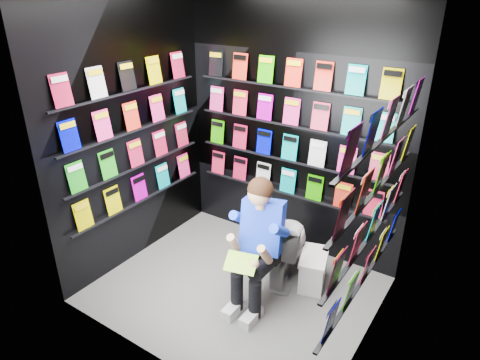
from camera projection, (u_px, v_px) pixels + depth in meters
The scene contains 13 objects.
floor at pixel (236, 289), 4.02m from camera, with size 2.40×2.40×0.00m, color slate.
wall_back at pixel (292, 129), 4.23m from camera, with size 2.40×0.04×2.60m, color black.
wall_front at pixel (147, 211), 2.72m from camera, with size 2.40×0.04×2.60m, color black.
wall_left at pixel (131, 135), 4.08m from camera, with size 0.04×2.00×2.60m, color black.
wall_right at pixel (383, 199), 2.87m from camera, with size 0.04×2.00×2.60m, color black.
comics_back at pixel (291, 130), 4.21m from camera, with size 2.10×0.06×1.37m, color #ED2B85, non-canonical shape.
comics_left at pixel (134, 135), 4.06m from camera, with size 0.06×1.70×1.37m, color #ED2B85, non-canonical shape.
comics_right at pixel (378, 197), 2.88m from camera, with size 0.06×1.70×1.37m, color #ED2B85, non-canonical shape.
toilet at pixel (283, 243), 4.06m from camera, with size 0.42×0.75×0.73m, color white.
longbox at pixel (313, 271), 4.03m from camera, with size 0.22×0.39×0.29m, color white.
longbox_lid at pixel (314, 257), 3.96m from camera, with size 0.24×0.41×0.03m, color white.
reader at pixel (264, 227), 3.62m from camera, with size 0.47×0.69×1.28m, color #122EC2, non-canonical shape.
held_comic at pixel (241, 263), 3.42m from camera, with size 0.26×0.01×0.18m, color green.
Camera 1 is at (1.82, -2.66, 2.62)m, focal length 32.00 mm.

